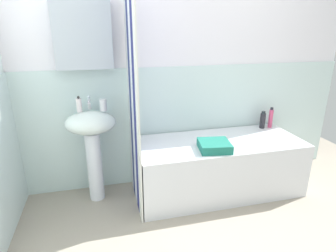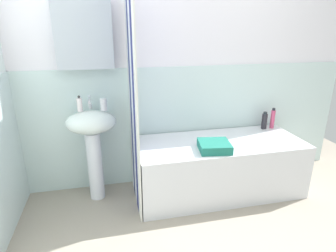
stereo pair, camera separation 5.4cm
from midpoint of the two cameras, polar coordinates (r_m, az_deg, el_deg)
The scene contains 10 objects.
wall_back_tiled at distance 2.81m, azimuth 1.97°, elevation 10.78°, with size 3.60×0.18×2.40m.
sink at distance 2.62m, azimuth -14.48°, elevation -1.98°, with size 0.44×0.34×0.86m.
faucet at distance 2.61m, azimuth -14.99°, elevation 4.63°, with size 0.03×0.12×0.12m.
soap_dispenser at distance 2.56m, azimuth -16.87°, elevation 4.20°, with size 0.05×0.05×0.14m.
toothbrush_cup at distance 2.54m, azimuth -12.31°, elevation 4.25°, with size 0.06×0.06×0.10m, color silver.
bathtub at distance 2.85m, azimuth 10.66°, elevation -8.03°, with size 1.59×0.67×0.53m, color white.
shower_curtain at distance 2.38m, azimuth -6.51°, elevation 5.70°, with size 0.01×0.67×2.00m.
body_wash_bottle at distance 3.22m, azimuth 20.85°, elevation 1.39°, with size 0.04×0.04×0.22m.
shampoo_bottle at distance 3.18m, azimuth 19.38°, elevation 0.99°, with size 0.06×0.06×0.19m.
towel_folded at distance 2.53m, azimuth 9.96°, elevation -4.04°, with size 0.27×0.26×0.07m, color #207563.
Camera 2 is at (-0.74, -1.43, 1.56)m, focal length 30.13 mm.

